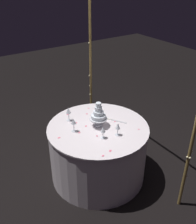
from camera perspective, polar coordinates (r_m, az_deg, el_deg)
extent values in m
plane|color=black|center=(3.66, 0.00, -13.28)|extent=(12.00, 12.00, 0.00)
cylinder|color=olive|center=(3.99, -1.64, 10.47)|extent=(0.04, 0.04, 2.37)
sphere|color=#F9EAB2|center=(4.26, -1.59, 1.01)|extent=(0.02, 0.02, 0.02)
sphere|color=#F9EAB2|center=(2.95, 19.42, -9.43)|extent=(0.02, 0.02, 0.02)
sphere|color=#F9EAB2|center=(4.13, -1.78, 5.77)|extent=(0.02, 0.02, 0.02)
sphere|color=#F9EAB2|center=(3.89, -1.96, 14.81)|extent=(0.02, 0.02, 0.02)
sphere|color=#F9EAB2|center=(4.05, -1.89, 7.98)|extent=(0.02, 0.02, 0.02)
sphere|color=#F9EAB2|center=(2.96, 18.89, -9.29)|extent=(0.02, 0.02, 0.02)
sphere|color=#F9EAB2|center=(4.22, -1.62, 3.29)|extent=(0.02, 0.02, 0.02)
sphere|color=#F9EAB2|center=(3.13, 18.74, -13.10)|extent=(0.02, 0.02, 0.02)
sphere|color=#F9EAB2|center=(4.30, -1.72, 0.98)|extent=(0.02, 0.02, 0.02)
sphere|color=#F9EAB2|center=(2.93, 19.80, -8.03)|extent=(0.02, 0.02, 0.02)
sphere|color=#F9EAB2|center=(4.16, -1.72, 3.86)|extent=(0.02, 0.02, 0.02)
cylinder|color=white|center=(3.42, 0.00, -8.75)|extent=(1.22, 1.22, 0.74)
cylinder|color=white|center=(3.20, 0.00, -3.43)|extent=(1.25, 1.25, 0.02)
cylinder|color=silver|center=(3.22, 0.09, -2.93)|extent=(0.11, 0.11, 0.01)
cylinder|color=silver|center=(3.19, 0.09, -2.19)|extent=(0.02, 0.02, 0.09)
cylinder|color=silver|center=(3.16, 0.09, -1.42)|extent=(0.22, 0.22, 0.01)
cylinder|color=white|center=(3.15, 0.09, -0.98)|extent=(0.18, 0.18, 0.05)
cylinder|color=white|center=(3.12, 0.09, -0.20)|extent=(0.12, 0.12, 0.05)
cylinder|color=white|center=(3.10, 0.09, 0.68)|extent=(0.09, 0.09, 0.06)
cylinder|color=white|center=(3.07, 0.09, 1.58)|extent=(0.06, 0.06, 0.05)
cylinder|color=silver|center=(3.34, -6.34, -1.81)|extent=(0.06, 0.06, 0.00)
cylinder|color=silver|center=(3.31, -6.40, -1.00)|extent=(0.01, 0.01, 0.11)
cone|color=silver|center=(3.27, -6.48, 0.33)|extent=(0.06, 0.06, 0.07)
cylinder|color=silver|center=(3.13, -5.25, -4.15)|extent=(0.06, 0.06, 0.00)
cylinder|color=silver|center=(3.10, -5.30, -3.32)|extent=(0.01, 0.01, 0.10)
cone|color=silver|center=(3.05, -5.37, -1.99)|extent=(0.06, 0.06, 0.07)
cylinder|color=silver|center=(3.00, 1.09, -5.64)|extent=(0.06, 0.06, 0.00)
cylinder|color=silver|center=(2.98, 1.09, -4.99)|extent=(0.01, 0.01, 0.08)
cone|color=silver|center=(2.94, 1.11, -3.80)|extent=(0.06, 0.06, 0.07)
cylinder|color=silver|center=(3.06, 4.27, -4.99)|extent=(0.06, 0.06, 0.00)
cylinder|color=silver|center=(3.03, 4.31, -4.28)|extent=(0.01, 0.01, 0.09)
cone|color=silver|center=(2.99, 4.36, -3.04)|extent=(0.05, 0.05, 0.07)
cube|color=silver|center=(3.31, 4.42, -2.04)|extent=(0.20, 0.14, 0.01)
cube|color=white|center=(3.35, 2.17, -1.50)|extent=(0.09, 0.07, 0.01)
ellipsoid|color=#EA6B84|center=(3.18, 8.88, -3.74)|extent=(0.03, 0.03, 0.00)
ellipsoid|color=#EA6B84|center=(3.03, -0.22, -5.25)|extent=(0.03, 0.03, 0.00)
ellipsoid|color=#EA6B84|center=(3.03, -8.50, -5.57)|extent=(0.03, 0.04, 0.00)
ellipsoid|color=#EA6B84|center=(3.55, -6.36, 0.15)|extent=(0.03, 0.04, 0.00)
ellipsoid|color=#EA6B84|center=(3.41, 0.26, -0.89)|extent=(0.03, 0.02, 0.00)
ellipsoid|color=#EA6B84|center=(3.47, -2.44, -0.40)|extent=(0.04, 0.04, 0.00)
ellipsoid|color=#EA6B84|center=(3.28, -4.71, -2.35)|extent=(0.03, 0.03, 0.00)
ellipsoid|color=#EA6B84|center=(3.21, -2.64, -3.08)|extent=(0.04, 0.04, 0.00)
ellipsoid|color=#EA6B84|center=(2.81, 2.71, -8.44)|extent=(0.04, 0.05, 0.00)
ellipsoid|color=#EA6B84|center=(3.10, -4.07, -4.48)|extent=(0.04, 0.04, 0.00)
ellipsoid|color=#EA6B84|center=(3.47, -6.62, -0.53)|extent=(0.04, 0.04, 0.00)
ellipsoid|color=#EA6B84|center=(2.74, 1.09, -9.52)|extent=(0.03, 0.04, 0.00)
ellipsoid|color=#EA6B84|center=(3.30, 3.69, -2.08)|extent=(0.03, 0.03, 0.00)
ellipsoid|color=#EA6B84|center=(3.60, -2.10, 0.84)|extent=(0.03, 0.03, 0.00)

